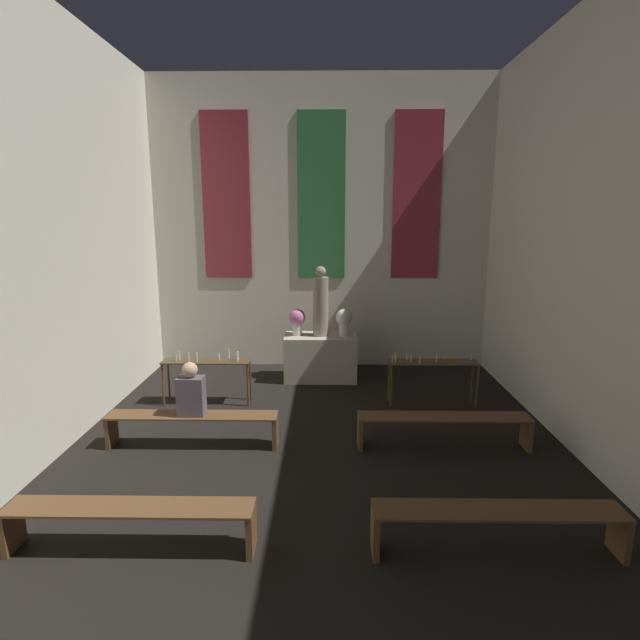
# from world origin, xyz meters

# --- Properties ---
(wall_back) EXTENTS (7.13, 0.16, 5.91)m
(wall_back) POSITION_xyz_m (0.00, 11.93, 2.99)
(wall_back) COLOR beige
(wall_back) RESTS_ON ground_plane
(altar) EXTENTS (1.39, 0.75, 0.88)m
(altar) POSITION_xyz_m (0.00, 10.89, 0.44)
(altar) COLOR #ADA38E
(altar) RESTS_ON ground_plane
(statue) EXTENTS (0.30, 0.30, 1.34)m
(statue) POSITION_xyz_m (0.00, 10.89, 1.50)
(statue) COLOR gray
(statue) RESTS_ON altar
(flower_vase_left) EXTENTS (0.32, 0.32, 0.52)m
(flower_vase_left) POSITION_xyz_m (-0.45, 10.89, 1.19)
(flower_vase_left) COLOR beige
(flower_vase_left) RESTS_ON altar
(flower_vase_right) EXTENTS (0.32, 0.32, 0.52)m
(flower_vase_right) POSITION_xyz_m (0.45, 10.89, 1.19)
(flower_vase_right) COLOR beige
(flower_vase_right) RESTS_ON altar
(candle_rack_left) EXTENTS (1.49, 0.36, 0.93)m
(candle_rack_left) POSITION_xyz_m (-1.91, 9.57, 0.65)
(candle_rack_left) COLOR #473823
(candle_rack_left) RESTS_ON ground_plane
(candle_rack_right) EXTENTS (1.49, 0.36, 0.95)m
(candle_rack_right) POSITION_xyz_m (1.91, 9.57, 0.65)
(candle_rack_right) COLOR #473823
(candle_rack_right) RESTS_ON ground_plane
(pew_third_left) EXTENTS (2.35, 0.36, 0.46)m
(pew_third_left) POSITION_xyz_m (-1.73, 5.68, 0.35)
(pew_third_left) COLOR brown
(pew_third_left) RESTS_ON ground_plane
(pew_third_right) EXTENTS (2.35, 0.36, 0.46)m
(pew_third_right) POSITION_xyz_m (1.73, 5.68, 0.35)
(pew_third_right) COLOR brown
(pew_third_right) RESTS_ON ground_plane
(pew_back_left) EXTENTS (2.35, 0.36, 0.46)m
(pew_back_left) POSITION_xyz_m (-1.73, 7.91, 0.35)
(pew_back_left) COLOR brown
(pew_back_left) RESTS_ON ground_plane
(pew_back_right) EXTENTS (2.35, 0.36, 0.46)m
(pew_back_right) POSITION_xyz_m (1.73, 7.91, 0.35)
(pew_back_right) COLOR brown
(pew_back_right) RESTS_ON ground_plane
(person_seated) EXTENTS (0.36, 0.24, 0.75)m
(person_seated) POSITION_xyz_m (-1.73, 7.91, 0.80)
(person_seated) COLOR #564C56
(person_seated) RESTS_ON pew_back_left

